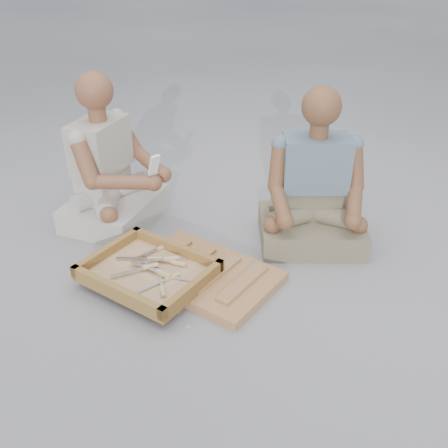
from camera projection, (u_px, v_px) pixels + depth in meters
The scene contains 29 objects.
ground at pixel (207, 297), 2.21m from camera, with size 60.00×60.00×0.00m, color #99989D.
carved_panel at pixel (204, 274), 2.32m from camera, with size 0.66×0.44×0.04m, color #965E3A.
tool_tray at pixel (149, 272), 2.25m from camera, with size 0.56×0.46×0.07m.
chisel_0 at pixel (146, 267), 2.26m from camera, with size 0.14×0.19×0.02m.
chisel_1 at pixel (160, 248), 2.41m from camera, with size 0.08×0.21×0.02m.
chisel_2 at pixel (167, 259), 2.31m from camera, with size 0.17×0.16×0.02m.
chisel_3 at pixel (168, 278), 2.20m from camera, with size 0.09×0.21×0.02m.
chisel_4 at pixel (193, 281), 2.19m from camera, with size 0.22×0.08×0.02m.
chisel_5 at pixel (151, 259), 2.33m from camera, with size 0.20×0.12×0.02m.
chisel_6 at pixel (175, 262), 2.30m from camera, with size 0.22×0.06×0.02m.
chisel_7 at pixel (162, 289), 2.14m from camera, with size 0.16×0.17×0.02m.
chisel_8 at pixel (158, 272), 2.24m from camera, with size 0.22×0.05×0.02m.
chisel_9 at pixel (160, 272), 2.22m from camera, with size 0.22×0.02×0.02m.
wood_chip_0 at pixel (123, 245), 2.57m from camera, with size 0.02×0.01×0.00m, color tan.
wood_chip_1 at pixel (184, 273), 2.36m from camera, with size 0.02×0.01×0.00m, color tan.
wood_chip_2 at pixel (191, 291), 2.24m from camera, with size 0.02×0.01×0.00m, color tan.
wood_chip_3 at pixel (186, 300), 2.19m from camera, with size 0.02×0.01×0.00m, color tan.
wood_chip_4 at pixel (144, 276), 2.34m from camera, with size 0.02×0.01×0.00m, color tan.
wood_chip_5 at pixel (188, 327), 2.04m from camera, with size 0.02×0.01×0.00m, color tan.
wood_chip_6 at pixel (153, 235), 2.66m from camera, with size 0.02×0.01×0.00m, color tan.
wood_chip_7 at pixel (179, 311), 2.12m from camera, with size 0.02×0.01×0.00m, color tan.
wood_chip_8 at pixel (213, 250), 2.53m from camera, with size 0.02×0.01×0.00m, color tan.
wood_chip_9 at pixel (97, 261), 2.45m from camera, with size 0.02×0.01×0.00m, color tan.
wood_chip_10 at pixel (162, 252), 2.52m from camera, with size 0.02×0.01×0.00m, color tan.
wood_chip_11 at pixel (129, 263), 2.43m from camera, with size 0.02×0.01×0.00m, color tan.
wood_chip_12 at pixel (198, 260), 2.45m from camera, with size 0.02×0.01×0.00m, color tan.
craftsman at pixel (110, 174), 2.67m from camera, with size 0.59×0.59×0.82m.
companion at pixel (314, 195), 2.48m from camera, with size 0.65×0.61×0.80m.
mobile_phone at pixel (154, 165), 2.47m from camera, with size 0.07×0.06×0.11m.
Camera 1 is at (0.97, -1.45, 1.39)m, focal length 40.00 mm.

